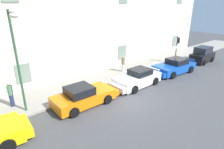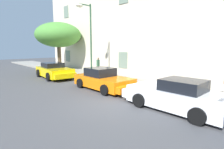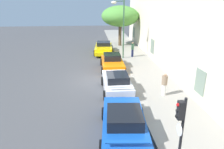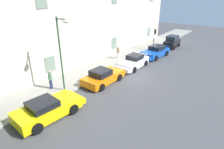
# 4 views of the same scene
# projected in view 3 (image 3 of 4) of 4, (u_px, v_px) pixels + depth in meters

# --- Properties ---
(ground_plane) EXTENTS (80.00, 80.00, 0.00)m
(ground_plane) POSITION_uv_depth(u_px,v_px,m) (99.00, 79.00, 17.52)
(ground_plane) COLOR #444447
(sidewalk) EXTENTS (60.00, 3.72, 0.14)m
(sidewalk) POSITION_uv_depth(u_px,v_px,m) (147.00, 77.00, 17.86)
(sidewalk) COLOR gray
(sidewalk) RESTS_ON ground
(sportscar_red_lead) EXTENTS (4.96, 2.53, 1.38)m
(sportscar_red_lead) POSITION_uv_depth(u_px,v_px,m) (104.00, 49.00, 25.86)
(sportscar_red_lead) COLOR yellow
(sportscar_red_lead) RESTS_ON ground
(sportscar_yellow_flank) EXTENTS (4.66, 2.23, 1.41)m
(sportscar_yellow_flank) POSITION_uv_depth(u_px,v_px,m) (112.00, 63.00, 19.87)
(sportscar_yellow_flank) COLOR orange
(sportscar_yellow_flank) RESTS_ON ground
(sportscar_white_middle) EXTENTS (4.66, 2.11, 1.42)m
(sportscar_white_middle) POSITION_uv_depth(u_px,v_px,m) (116.00, 83.00, 15.19)
(sportscar_white_middle) COLOR white
(sportscar_white_middle) RESTS_ON ground
(sportscar_tail_end) EXTENTS (5.13, 2.54, 1.45)m
(sportscar_tail_end) POSITION_uv_depth(u_px,v_px,m) (124.00, 122.00, 10.25)
(sportscar_tail_end) COLOR #144CB2
(sportscar_tail_end) RESTS_ON ground
(tree_near_kerb) EXTENTS (5.17, 5.17, 5.49)m
(tree_near_kerb) POSITION_uv_depth(u_px,v_px,m) (120.00, 16.00, 28.85)
(tree_near_kerb) COLOR brown
(tree_near_kerb) RESTS_ON sidewalk
(traffic_light) EXTENTS (0.44, 0.36, 3.10)m
(traffic_light) POSITION_uv_depth(u_px,v_px,m) (180.00, 124.00, 7.13)
(traffic_light) COLOR black
(traffic_light) RESTS_ON sidewalk
(street_lamp) EXTENTS (0.44, 1.42, 6.19)m
(street_lamp) POSITION_uv_depth(u_px,v_px,m) (120.00, 19.00, 22.05)
(street_lamp) COLOR #2D5138
(street_lamp) RESTS_ON sidewalk
(pedestrian_admiring) EXTENTS (0.54, 0.54, 1.61)m
(pedestrian_admiring) POSITION_uv_depth(u_px,v_px,m) (164.00, 84.00, 14.03)
(pedestrian_admiring) COLOR silver
(pedestrian_admiring) RESTS_ON sidewalk
(pedestrian_strolling) EXTENTS (0.40, 0.40, 1.72)m
(pedestrian_strolling) POSITION_uv_depth(u_px,v_px,m) (133.00, 49.00, 23.78)
(pedestrian_strolling) COLOR navy
(pedestrian_strolling) RESTS_ON sidewalk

